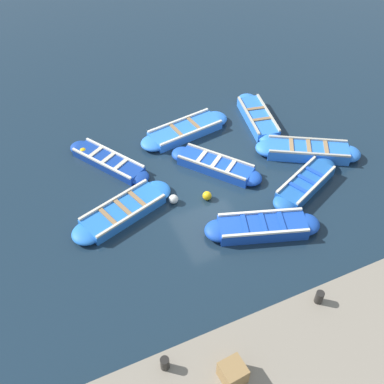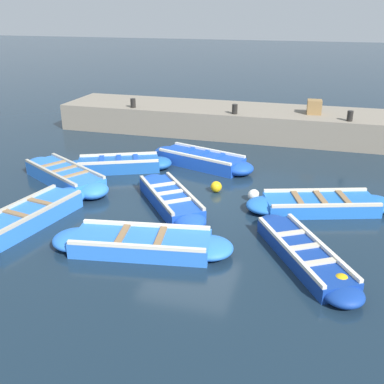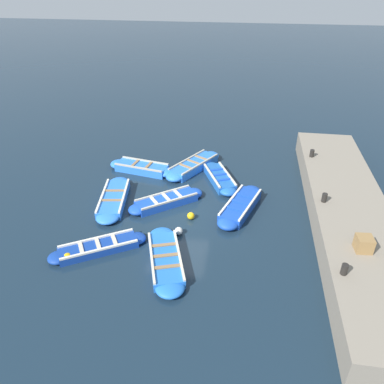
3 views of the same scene
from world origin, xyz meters
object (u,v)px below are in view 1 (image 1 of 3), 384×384
Objects in this scene: boat_centre at (185,130)px; boat_near_quay at (305,184)px; bollard_north at (165,363)px; bollard_mid_north at (319,297)px; boat_inner_gap at (216,165)px; buoy_yellow_far at (207,196)px; boat_broadside at (108,161)px; boat_stern_in at (123,211)px; buoy_white_drifting at (83,152)px; boat_alongside at (258,118)px; wooden_crate at (233,373)px; boat_outer_right at (262,227)px; buoy_orange_near at (174,199)px; boat_outer_left at (308,151)px.

boat_centre is 5.00m from boat_near_quay.
bollard_north is 1.00× the size of bollard_mid_north.
boat_centre is at bearing 178.62° from bollard_mid_north.
boat_inner_gap reaches higher than buoy_yellow_far.
boat_stern_in is (2.50, -0.26, 0.01)m from boat_broadside.
boat_inner_gap is 4.80m from buoy_white_drifting.
boat_near_quay is (3.88, -0.42, -0.01)m from boat_alongside.
boat_centre is 8.63m from bollard_mid_north.
wooden_crate reaches higher than boat_inner_gap.
boat_centre is at bearing 131.33° from boat_stern_in.
boat_outer_right is at bearing 25.69° from buoy_yellow_far.
boat_centre is 3.65m from buoy_orange_near.
boat_alongside is 11.54× the size of buoy_orange_near.
buoy_yellow_far is at bearing -82.99° from boat_outer_left.
bollard_north is at bearing -7.68° from boat_stern_in.
bollard_north reaches higher than boat_stern_in.
bollard_north reaches higher than boat_outer_left.
boat_outer_right is 0.99× the size of boat_outer_left.
boat_outer_right is (5.42, 0.20, 0.03)m from boat_centre.
buoy_orange_near is (-2.24, -1.99, -0.05)m from boat_outer_right.
boat_alongside is at bearing 151.35° from boat_outer_right.
boat_centre is 12.80× the size of buoy_yellow_far.
boat_outer_left reaches higher than boat_inner_gap.
buoy_yellow_far is at bearing 145.86° from bollard_north.
boat_outer_left is 6.81m from bollard_mid_north.
wooden_crate is at bearing -10.79° from buoy_orange_near.
boat_near_quay is 10.05× the size of buoy_white_drifting.
boat_near_quay is 7.88m from buoy_white_drifting.
boat_alongside is at bearing 83.41° from buoy_white_drifting.
boat_centre is 1.02× the size of boat_stern_in.
boat_outer_left is (2.95, 3.53, 0.03)m from boat_centre.
boat_outer_left is at bearing 146.37° from bollard_mid_north.
wooden_crate is (7.08, -3.13, 1.07)m from boat_inner_gap.
boat_outer_left reaches higher than buoy_white_drifting.
buoy_yellow_far is (3.02, -3.64, -0.04)m from boat_alongside.
buoy_yellow_far is at bearing -174.05° from bollard_mid_north.
buoy_orange_near is 1.10m from buoy_yellow_far.
boat_centre is 2.29m from boat_inner_gap.
bollard_mid_north reaches higher than boat_near_quay.
bollard_mid_north is at bearing -33.63° from boat_outer_left.
buoy_orange_near is at bearing -87.59° from boat_outer_left.
boat_broadside is 6.68× the size of wooden_crate.
boat_centre reaches higher than boat_stern_in.
boat_near_quay is 7.96m from bollard_north.
boat_stern_in is at bearing -48.67° from boat_centre.
boat_centre is at bearing 99.31° from boat_broadside.
boat_alongside is 6.09m from boat_broadside.
boat_inner_gap is 3.67m from boat_stern_in.
boat_inner_gap is 9.02× the size of bollard_mid_north.
boat_outer_right is 7.21× the size of wooden_crate.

